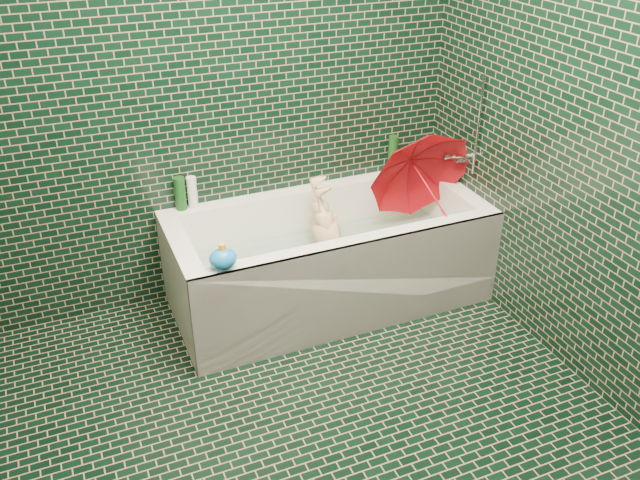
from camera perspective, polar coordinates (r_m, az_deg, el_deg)
name	(u,v)px	position (r m, az deg, el deg)	size (l,w,h in m)	color
floor	(328,447)	(3.02, 0.64, -17.04)	(2.80, 2.80, 0.00)	black
wall_back	(218,73)	(3.53, -8.62, 13.77)	(2.80, 2.80, 0.00)	black
wall_right	(627,127)	(3.01, 24.41, 8.65)	(2.80, 2.80, 0.00)	black
bathtub	(330,268)	(3.74, 0.83, -2.37)	(1.70, 0.75, 0.55)	white
bath_mat	(328,275)	(3.79, 0.71, -2.96)	(1.35, 0.47, 0.01)	green
water	(329,253)	(3.71, 0.73, -1.08)	(1.48, 0.53, 0.00)	silver
faucet	(464,151)	(3.86, 12.06, 7.34)	(0.18, 0.19, 0.55)	silver
child	(333,247)	(3.74, 1.07, -0.63)	(0.29, 0.19, 0.80)	#DFB78B
umbrella	(428,188)	(3.74, 9.09, 4.38)	(0.57, 0.57, 0.50)	red
soap_bottle_a	(431,168)	(4.17, 9.29, 5.98)	(0.10, 0.10, 0.25)	white
soap_bottle_b	(422,166)	(4.19, 8.55, 6.17)	(0.08, 0.08, 0.18)	#581E71
soap_bottle_c	(423,170)	(4.14, 8.68, 5.89)	(0.12, 0.12, 0.16)	#124015
bottle_right_tall	(393,156)	(4.01, 6.15, 7.09)	(0.06, 0.06, 0.24)	#124015
bottle_right_pump	(430,154)	(4.15, 9.28, 7.15)	(0.05, 0.05, 0.17)	silver
bottle_left_tall	(180,193)	(3.66, -11.69, 3.86)	(0.06, 0.06, 0.18)	#124015
bottle_left_short	(192,192)	(3.67, -10.72, 3.98)	(0.05, 0.05, 0.17)	white
rubber_duck	(402,166)	(4.07, 6.95, 6.17)	(0.11, 0.09, 0.09)	#FBAD19
bath_toy	(223,258)	(3.10, -8.17, -1.54)	(0.15, 0.14, 0.13)	blue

